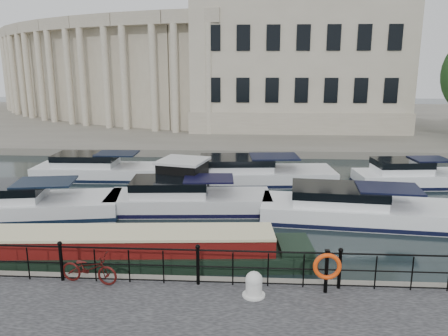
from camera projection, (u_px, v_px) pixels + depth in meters
The scene contains 10 objects.
ground_plane at pixel (206, 267), 14.91m from camera, with size 160.00×160.00×0.00m, color black.
far_bank at pixel (238, 120), 52.74m from camera, with size 120.00×42.00×0.55m, color #6B665B.
railing at pixel (198, 263), 12.44m from camera, with size 24.14×0.14×1.22m.
civic_building at pixel (228, 62), 47.07m from camera, with size 53.55×31.84×16.85m.
bicycle at pixel (89, 268), 12.56m from camera, with size 0.60×1.73×0.91m, color #430E0C.
mooring_bollard at pixel (254, 285), 11.87m from camera, with size 0.63×0.63×0.71m.
life_ring_post at pixel (327, 267), 11.89m from camera, with size 0.78×0.20×1.27m.
narrowboat at pixel (114, 254), 15.03m from camera, with size 13.86×2.85×1.51m.
harbour_hut at pixel (183, 182), 22.08m from camera, with size 3.60×3.23×2.19m.
cabin_cruisers at pixel (215, 190), 22.65m from camera, with size 27.53×10.44×1.99m.
Camera 1 is at (1.41, -13.68, 6.70)m, focal length 35.00 mm.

